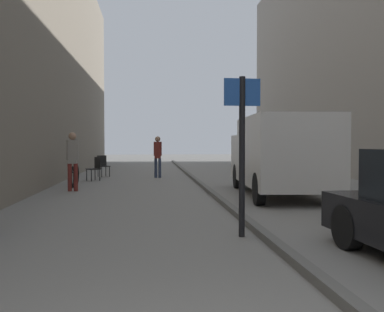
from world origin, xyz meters
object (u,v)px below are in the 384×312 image
at_px(pedestrian_mid_block, 158,154).
at_px(cafe_chair_near_window, 95,167).
at_px(delivery_van, 279,153).
at_px(street_sign_post, 242,142).
at_px(pedestrian_far_crossing, 73,157).
at_px(cafe_chair_by_doorway, 103,164).
at_px(bicycle_leaning, 75,175).

relative_size(pedestrian_mid_block, cafe_chair_near_window, 1.90).
height_order(delivery_van, cafe_chair_near_window, delivery_van).
xyz_separation_m(street_sign_post, cafe_chair_near_window, (-3.63, 10.65, -1.00)).
xyz_separation_m(pedestrian_far_crossing, cafe_chair_by_doorway, (0.35, 5.68, -0.52)).
distance_m(street_sign_post, cafe_chair_near_window, 11.29).
xyz_separation_m(delivery_van, cafe_chair_by_doorway, (-5.77, 7.40, -0.67)).
distance_m(pedestrian_mid_block, street_sign_post, 11.92).
distance_m(pedestrian_mid_block, cafe_chair_near_window, 2.83).
xyz_separation_m(pedestrian_mid_block, cafe_chair_by_doorway, (-2.41, 0.79, -0.49)).
xyz_separation_m(delivery_van, cafe_chair_near_window, (-5.87, 5.40, -0.67)).
bearing_deg(street_sign_post, cafe_chair_by_doorway, -77.34).
distance_m(bicycle_leaning, cafe_chair_by_doorway, 4.12).
height_order(delivery_van, street_sign_post, street_sign_post).
relative_size(bicycle_leaning, cafe_chair_by_doorway, 1.88).
height_order(pedestrian_far_crossing, street_sign_post, street_sign_post).
height_order(pedestrian_mid_block, cafe_chair_by_doorway, pedestrian_mid_block).
bearing_deg(pedestrian_mid_block, bicycle_leaning, 65.30).
bearing_deg(delivery_van, street_sign_post, -109.18).
xyz_separation_m(pedestrian_far_crossing, street_sign_post, (3.88, -6.97, 0.48)).
distance_m(pedestrian_mid_block, bicycle_leaning, 4.47).
height_order(cafe_chair_near_window, cafe_chair_by_doorway, same).
height_order(pedestrian_mid_block, pedestrian_far_crossing, pedestrian_far_crossing).
height_order(delivery_van, bicycle_leaning, delivery_van).
bearing_deg(cafe_chair_by_doorway, street_sign_post, 74.51).
bearing_deg(bicycle_leaning, pedestrian_far_crossing, -84.53).
height_order(pedestrian_mid_block, street_sign_post, street_sign_post).
relative_size(street_sign_post, bicycle_leaning, 1.47).
bearing_deg(street_sign_post, bicycle_leaning, -67.50).
relative_size(pedestrian_mid_block, cafe_chair_by_doorway, 1.90).
bearing_deg(pedestrian_mid_block, delivery_van, 134.29).
relative_size(delivery_van, bicycle_leaning, 3.17).
xyz_separation_m(bicycle_leaning, cafe_chair_by_doorway, (0.55, 4.08, 0.17)).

